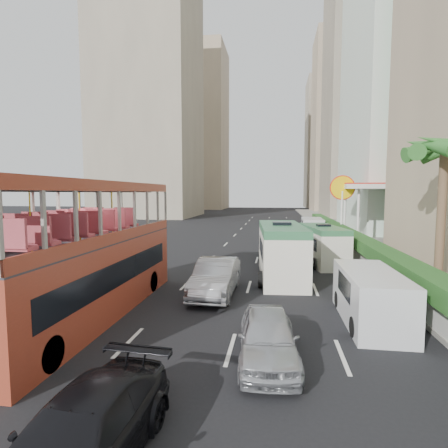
% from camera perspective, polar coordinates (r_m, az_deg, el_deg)
% --- Properties ---
extents(ground_plane, '(200.00, 200.00, 0.00)m').
position_cam_1_polar(ground_plane, '(12.83, 4.13, -16.10)').
color(ground_plane, black).
rests_on(ground_plane, ground).
extents(double_decker_bus, '(2.50, 11.00, 5.06)m').
position_cam_1_polar(double_decker_bus, '(13.94, -21.27, -3.94)').
color(double_decker_bus, '#9C3823').
rests_on(double_decker_bus, ground).
extents(car_silver_lane_a, '(1.76, 4.92, 1.62)m').
position_cam_1_polar(car_silver_lane_a, '(16.31, -1.34, -11.42)').
color(car_silver_lane_a, '#B2B4B9').
rests_on(car_silver_lane_a, ground).
extents(car_silver_lane_b, '(1.88, 4.08, 1.35)m').
position_cam_1_polar(car_silver_lane_b, '(10.48, 7.13, -21.20)').
color(car_silver_lane_b, '#B2B4B9').
rests_on(car_silver_lane_b, ground).
extents(van_asset, '(2.47, 4.74, 1.28)m').
position_cam_1_polar(van_asset, '(25.18, 8.28, -5.57)').
color(van_asset, silver).
rests_on(van_asset, ground).
extents(minibus_near, '(2.71, 6.72, 2.91)m').
position_cam_1_polar(minibus_near, '(19.31, 9.34, -4.46)').
color(minibus_near, silver).
rests_on(minibus_near, ground).
extents(minibus_far, '(2.73, 5.79, 2.47)m').
position_cam_1_polar(minibus_far, '(23.81, 15.84, -3.31)').
color(minibus_far, silver).
rests_on(minibus_far, ground).
extents(panel_van_near, '(1.86, 4.63, 1.85)m').
position_cam_1_polar(panel_van_near, '(13.79, 22.80, -10.92)').
color(panel_van_near, silver).
rests_on(panel_van_near, ground).
extents(panel_van_far, '(2.17, 5.11, 2.02)m').
position_cam_1_polar(panel_van_far, '(37.10, 14.20, -0.67)').
color(panel_van_far, silver).
rests_on(panel_van_far, ground).
extents(sidewalk, '(6.00, 120.00, 0.18)m').
position_cam_1_polar(sidewalk, '(38.08, 20.79, -2.10)').
color(sidewalk, '#99968C').
rests_on(sidewalk, ground).
extents(kerb_wall, '(0.30, 44.00, 1.00)m').
position_cam_1_polar(kerb_wall, '(26.76, 19.92, -3.72)').
color(kerb_wall, silver).
rests_on(kerb_wall, sidewalk).
extents(hedge, '(1.10, 44.00, 0.70)m').
position_cam_1_polar(hedge, '(26.65, 19.98, -1.91)').
color(hedge, '#2D6626').
rests_on(hedge, kerb_wall).
extents(palm_tree, '(0.36, 0.36, 6.40)m').
position_cam_1_polar(palm_tree, '(17.41, 31.89, 0.19)').
color(palm_tree, brown).
rests_on(palm_tree, sidewalk).
extents(shell_station, '(6.50, 8.00, 5.50)m').
position_cam_1_polar(shell_station, '(36.15, 23.14, 1.69)').
color(shell_station, silver).
rests_on(shell_station, ground).
extents(tower_mid, '(16.00, 16.00, 50.00)m').
position_cam_1_polar(tower_mid, '(74.82, 22.94, 20.49)').
color(tower_mid, tan).
rests_on(tower_mid, ground).
extents(tower_far_a, '(14.00, 14.00, 44.00)m').
position_cam_1_polar(tower_far_a, '(96.87, 18.64, 15.16)').
color(tower_far_a, tan).
rests_on(tower_far_a, ground).
extents(tower_far_b, '(14.00, 14.00, 40.00)m').
position_cam_1_polar(tower_far_b, '(118.05, 16.71, 12.36)').
color(tower_far_b, tan).
rests_on(tower_far_b, ground).
extents(tower_left_a, '(18.00, 18.00, 52.00)m').
position_cam_1_polar(tower_left_a, '(74.54, -12.22, 21.63)').
color(tower_left_a, tan).
rests_on(tower_left_a, ground).
extents(tower_left_b, '(16.00, 16.00, 46.00)m').
position_cam_1_polar(tower_left_b, '(106.07, -4.19, 15.05)').
color(tower_left_b, tan).
rests_on(tower_left_b, ground).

